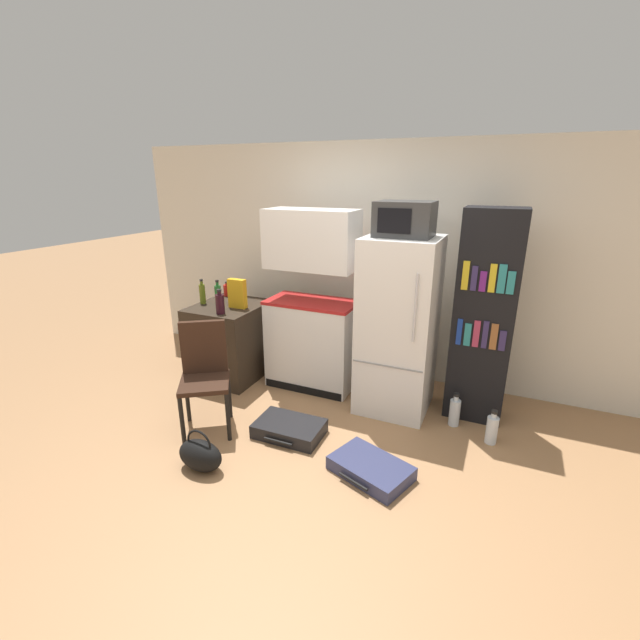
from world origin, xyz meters
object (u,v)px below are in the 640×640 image
refrigerator (398,326)px  chair (204,368)px  microwave (405,219)px  bottle_green_tall (218,295)px  bottle_ketchup_red (227,290)px  bottle_olive_oil (202,293)px  side_table (231,340)px  bottle_wine_dark (220,303)px  suitcase_small_flat (371,468)px  cereal_box (237,294)px  handbag (200,455)px  kitchen_hutch (312,310)px  bookshelf (484,318)px  water_bottle_middle (492,429)px  water_bottle_front (455,412)px  suitcase_large_flat (289,429)px

refrigerator → chair: refrigerator is taller
microwave → bottle_green_tall: 2.07m
bottle_ketchup_red → refrigerator: bearing=-6.8°
bottle_olive_oil → bottle_ketchup_red: 0.38m
chair → side_table: bearing=79.2°
bottle_wine_dark → suitcase_small_flat: bottle_wine_dark is taller
cereal_box → handbag: (0.59, -1.42, -0.83)m
microwave → bottle_olive_oil: (-2.08, -0.13, -0.84)m
refrigerator → suitcase_small_flat: 1.30m
microwave → bottle_olive_oil: size_ratio=1.78×
cereal_box → kitchen_hutch: bearing=13.9°
microwave → chair: (-1.40, -1.00, -1.20)m
refrigerator → cereal_box: (-1.66, -0.10, 0.15)m
bottle_green_tall → chair: bearing=-61.2°
kitchen_hutch → microwave: (0.90, -0.09, 0.93)m
chair → suitcase_small_flat: size_ratio=1.42×
bottle_olive_oil → chair: bearing=-52.0°
bookshelf → bottle_wine_dark: size_ratio=7.53×
kitchen_hutch → bottle_wine_dark: 0.91m
side_table → bookshelf: size_ratio=0.43×
kitchen_hutch → water_bottle_middle: 1.96m
bookshelf → water_bottle_front: 0.86m
microwave → handbag: microwave is taller
chair → handbag: chair is taller
water_bottle_front → side_table: bearing=178.5°
chair → bottle_ketchup_red: bearing=82.9°
bookshelf → bottle_olive_oil: size_ratio=6.99×
bookshelf → bottle_ketchup_red: size_ratio=11.49×
refrigerator → water_bottle_front: size_ratio=5.19×
suitcase_large_flat → water_bottle_middle: size_ratio=1.91×
side_table → suitcase_small_flat: 2.19m
bookshelf → bottle_green_tall: bearing=-174.0°
bottle_ketchup_red → handbag: (0.96, -1.76, -0.74)m
refrigerator → bottle_wine_dark: size_ratio=6.51×
cereal_box → side_table: bearing=165.7°
microwave → water_bottle_front: (0.58, -0.12, -1.62)m
bottle_olive_oil → refrigerator: bearing=3.5°
refrigerator → cereal_box: bearing=-176.6°
suitcase_small_flat → kitchen_hutch: bearing=151.4°
bottle_green_tall → bookshelf: bearing=6.0°
bottle_olive_oil → suitcase_small_flat: (2.19, -0.93, -0.86)m
bottle_ketchup_red → chair: bottle_ketchup_red is taller
side_table → suitcase_small_flat: size_ratio=1.22×
microwave → kitchen_hutch: bearing=174.3°
suitcase_small_flat → bookshelf: bearing=84.0°
bottle_ketchup_red → water_bottle_front: bottle_ketchup_red is taller
suitcase_large_flat → water_bottle_front: water_bottle_front is taller
suitcase_large_flat → side_table: bearing=143.8°
chair → kitchen_hutch: bearing=31.1°
bottle_green_tall → water_bottle_front: bearing=-0.1°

